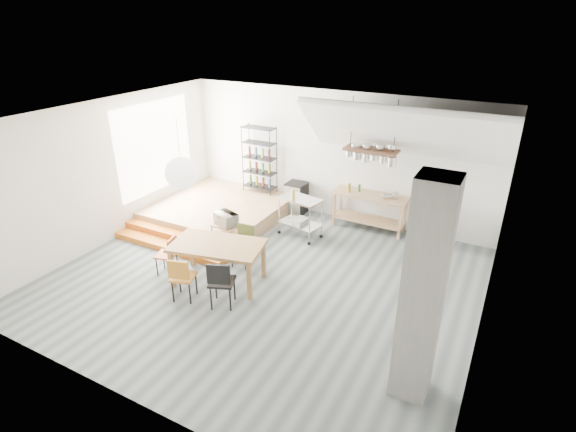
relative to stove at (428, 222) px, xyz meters
The scene contains 26 objects.
floor 4.05m from the stove, 128.38° to the right, with size 8.00×8.00×0.00m, color #515A5D.
wall_back 2.76m from the stove, behind, with size 8.00×0.04×3.20m, color silver.
wall_left 7.31m from the stove, 154.10° to the right, with size 0.04×7.00×3.20m, color silver.
wall_right 3.67m from the stove, 64.58° to the right, with size 0.04×7.00×3.20m, color silver.
ceiling 4.86m from the stove, 128.38° to the right, with size 8.00×7.00×0.02m, color white.
slope_ceiling 2.20m from the stove, 159.90° to the right, with size 4.40×1.80×0.15m, color white.
window_pane 6.82m from the stove, 165.66° to the right, with size 0.02×2.50×2.20m, color white.
platform 5.14m from the stove, 166.98° to the right, with size 3.00×3.00×0.40m, color #9A6E4D.
step_lower 5.90m from the stove, 148.15° to the right, with size 3.00×0.35×0.13m, color #C26116.
step_upper 5.72m from the stove, 151.14° to the right, with size 3.00×0.35×0.27m, color #C26116.
concrete_column 4.86m from the stove, 80.25° to the right, with size 0.50×0.50×3.20m, color slate.
kitchen_counter 1.41m from the stove, behind, with size 1.80×0.60×0.91m.
stove is the anchor object (origin of this frame).
pot_rack 2.04m from the stove, behind, with size 1.20×0.50×1.43m.
wire_shelving 4.58m from the stove, behind, with size 0.88×0.38×1.80m.
microwave_shelf 4.58m from the stove, 148.33° to the right, with size 0.60×0.40×0.16m.
paper_lantern 5.62m from the stove, 135.35° to the right, with size 0.60×0.60×0.60m, color white.
dining_table 4.86m from the stove, 131.59° to the right, with size 1.91×1.33×0.83m.
chair_mustard 5.63m from the stove, 127.37° to the right, with size 0.52×0.52×0.89m.
chair_black 5.07m from the stove, 121.74° to the right, with size 0.56×0.56×0.95m.
chair_olive 4.24m from the stove, 138.31° to the right, with size 0.43×0.43×0.87m.
chair_red 5.76m from the stove, 137.90° to the right, with size 0.46×0.46×0.81m.
rolling_cart 2.93m from the stove, 157.36° to the right, with size 1.06×0.73×0.96m.
mini_fridge 3.40m from the stove, behind, with size 0.49×0.49×0.83m, color black.
microwave 4.59m from the stove, 148.33° to the right, with size 0.51×0.35×0.28m, color beige.
bowl 1.12m from the stove, behind, with size 0.23×0.23×0.06m, color silver.
Camera 1 is at (4.03, -6.51, 4.88)m, focal length 28.00 mm.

